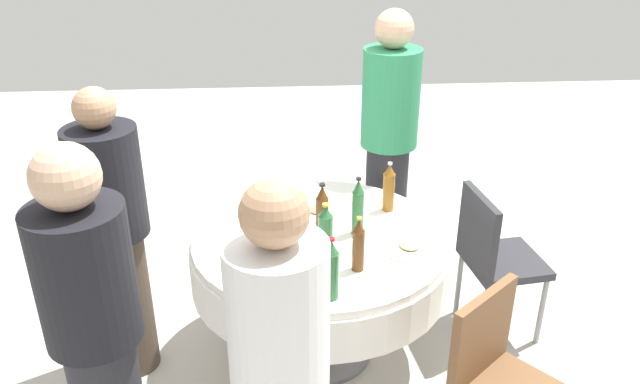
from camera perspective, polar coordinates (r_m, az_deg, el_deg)
name	(u,v)px	position (r m, az deg, el deg)	size (l,w,h in m)	color
ground_plane	(320,351)	(3.62, 0.00, -14.09)	(10.00, 10.00, 0.00)	#B7B2A8
dining_table	(320,261)	(3.27, 0.00, -6.19)	(1.31, 1.31, 0.74)	white
bottle_green_outer	(358,208)	(3.14, 3.42, -1.42)	(0.06, 0.06, 0.31)	#2D6B38
bottle_green_west	(331,270)	(2.67, 1.01, -7.04)	(0.07, 0.07, 0.29)	#2D6B38
bottle_brown_south	(322,212)	(3.11, 0.19, -1.83)	(0.06, 0.06, 0.29)	#593314
bottle_green_north	(326,232)	(2.95, 0.50, -3.63)	(0.07, 0.07, 0.28)	#2D6B38
bottle_amber_right	(389,188)	(3.39, 6.20, 0.35)	(0.06, 0.06, 0.28)	#8C5619
bottle_brown_left	(358,246)	(2.86, 3.47, -4.82)	(0.06, 0.06, 0.27)	#593314
wine_glass_north	(296,213)	(3.19, -2.18, -1.91)	(0.07, 0.07, 0.14)	white
wine_glass_right	(280,194)	(3.38, -3.65, -0.20)	(0.07, 0.07, 0.14)	white
wine_glass_left	(274,184)	(3.47, -4.14, 0.71)	(0.06, 0.06, 0.16)	white
wine_glass_east	(263,222)	(3.11, -5.14, -2.72)	(0.07, 0.07, 0.14)	white
plate_rear	(318,212)	(3.38, -0.22, -1.80)	(0.22, 0.22, 0.04)	white
plate_mid	(409,247)	(3.10, 8.03, -4.91)	(0.26, 0.26, 0.04)	white
plate_inner	(253,274)	(2.89, -6.04, -7.35)	(0.23, 0.23, 0.04)	white
knife_west	(356,202)	(3.51, 3.24, -0.90)	(0.18, 0.02, 0.01)	silver
spoon_south	(236,218)	(3.37, -7.55, -2.34)	(0.18, 0.02, 0.01)	silver
folded_napkin	(315,273)	(2.88, -0.49, -7.29)	(0.13, 0.13, 0.02)	white
person_outer	(280,377)	(2.26, -3.60, -16.27)	(0.34, 0.34, 1.56)	slate
person_west	(97,339)	(2.50, -19.39, -12.32)	(0.34, 0.34, 1.61)	#26262B
person_south	(115,234)	(3.24, -17.94, -3.62)	(0.34, 0.34, 1.54)	#4C3F33
person_north	(388,145)	(3.87, 6.16, 4.22)	(0.34, 0.34, 1.71)	#26262B
chair_left	(492,252)	(3.60, 15.22, -5.26)	(0.45, 0.45, 0.87)	#2D2D33
chair_east	(499,375)	(2.81, 15.78, -15.53)	(0.56, 0.56, 0.87)	brown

